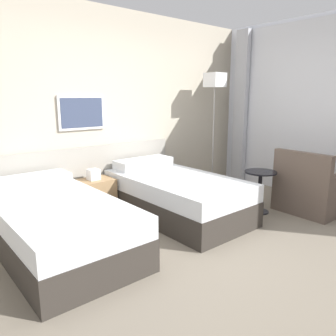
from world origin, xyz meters
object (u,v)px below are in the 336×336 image
(bed_near_window, at_px, (176,195))
(floor_lamp, at_px, (215,90))
(armchair, at_px, (311,192))
(bed_near_door, at_px, (57,225))
(side_table, at_px, (260,184))
(nightstand, at_px, (94,196))

(bed_near_window, bearing_deg, floor_lamp, 22.73)
(floor_lamp, xyz_separation_m, armchair, (0.18, -1.61, -1.35))
(floor_lamp, height_order, armchair, floor_lamp)
(floor_lamp, relative_size, armchair, 2.24)
(bed_near_door, height_order, floor_lamp, floor_lamp)
(bed_near_door, height_order, side_table, bed_near_door)
(bed_near_door, xyz_separation_m, side_table, (2.51, -0.64, 0.12))
(bed_near_door, bearing_deg, armchair, -19.15)
(bed_near_window, xyz_separation_m, armchair, (1.49, -1.07, 0.00))
(nightstand, xyz_separation_m, armchair, (2.28, -1.79, 0.03))
(floor_lamp, bearing_deg, armchair, -83.48)
(bed_near_door, relative_size, side_table, 3.39)
(floor_lamp, xyz_separation_m, side_table, (-0.37, -1.19, -1.24))
(bed_near_window, height_order, side_table, bed_near_window)
(bed_near_door, distance_m, armchair, 3.25)
(floor_lamp, relative_size, side_table, 3.35)
(bed_near_window, distance_m, armchair, 1.83)
(bed_near_door, xyz_separation_m, floor_lamp, (2.89, 0.55, 1.36))
(armchair, bearing_deg, bed_near_door, 72.89)
(side_table, bearing_deg, bed_near_door, 165.65)
(nightstand, bearing_deg, bed_near_door, -137.52)
(floor_lamp, bearing_deg, nightstand, 175.15)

